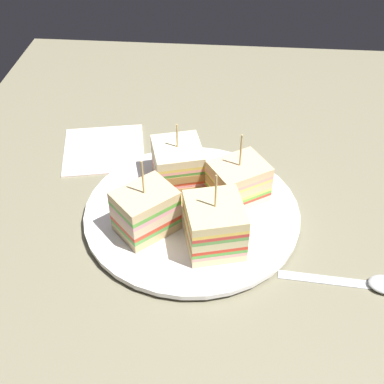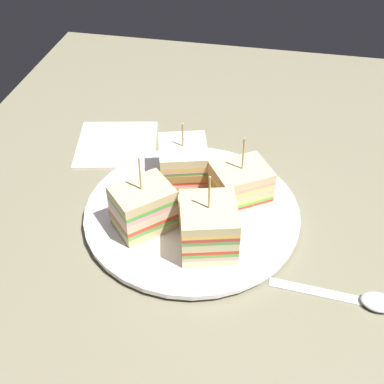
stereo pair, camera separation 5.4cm
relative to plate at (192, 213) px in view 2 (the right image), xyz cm
name	(u,v)px [view 2 (the right image)]	position (x,y,z in cm)	size (l,w,h in cm)	color
ground_plane	(192,222)	(0.00, 0.00, -1.64)	(103.80, 75.82, 1.80)	#767158
plate	(192,213)	(0.00, 0.00, 0.00)	(27.46, 27.46, 1.22)	white
sandwich_wedge_0	(240,185)	(3.01, -5.69, 3.09)	(8.29, 8.69, 9.77)	beige
sandwich_wedge_1	(183,163)	(5.97, 2.40, 3.19)	(8.27, 7.87, 8.87)	#DEB48D
sandwich_wedge_2	(143,207)	(-3.81, 5.18, 3.38)	(8.50, 8.58, 10.32)	tan
sandwich_wedge_3	(208,227)	(-5.67, -3.05, 3.49)	(8.21, 7.89, 10.44)	beige
chip_pile	(199,207)	(-0.31, -1.01, 1.51)	(6.11, 5.88, 1.76)	#EFCE73
spoon	(364,299)	(-9.52, -20.92, -0.33)	(3.00, 13.82, 1.00)	silver
napkin	(117,143)	(13.49, 14.50, -0.49)	(12.00, 11.90, 0.50)	silver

